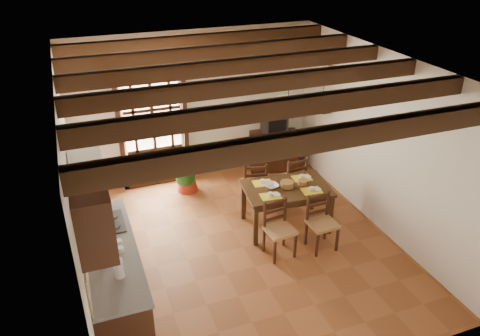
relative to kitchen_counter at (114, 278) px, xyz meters
name	(u,v)px	position (x,y,z in m)	size (l,w,h in m)	color
ground_plane	(243,247)	(1.96, 0.60, -0.47)	(5.00, 5.00, 0.00)	brown
room_shell	(243,138)	(1.96, 0.60, 1.34)	(4.52, 5.02, 2.81)	silver
ceiling_beams	(244,75)	(1.96, 0.60, 2.22)	(4.50, 4.34, 0.20)	black
french_door	(153,125)	(1.16, 3.05, 0.70)	(1.26, 0.11, 2.32)	white
kitchen_counter	(114,278)	(0.00, 0.00, 0.00)	(0.64, 2.25, 1.38)	black
upper_cabinet	(93,216)	(-0.12, -0.70, 1.38)	(0.35, 0.80, 0.70)	black
range_hood	(87,170)	(-0.09, 0.55, 1.26)	(0.38, 0.60, 0.54)	white
counter_items	(108,242)	(0.00, 0.09, 0.49)	(0.50, 1.43, 0.25)	black
dining_table	(286,192)	(2.80, 0.91, 0.16)	(1.42, 1.00, 0.72)	#372212
chair_near_left	(279,239)	(2.40, 0.27, -0.20)	(0.43, 0.42, 0.87)	#AC7849
chair_near_right	(321,232)	(3.06, 0.19, -0.20)	(0.42, 0.40, 0.87)	#AC7849
chair_far_left	(254,193)	(2.55, 1.62, -0.19)	(0.49, 0.47, 0.89)	#AC7849
chair_far_right	(291,188)	(3.21, 1.55, -0.19)	(0.47, 0.45, 0.91)	#AC7849
table_setting	(287,187)	(2.80, 0.91, 0.25)	(0.97, 0.65, 0.09)	yellow
table_bowl	(271,186)	(2.57, 0.98, 0.28)	(0.22, 0.22, 0.05)	white
sideboard	(273,151)	(3.44, 2.83, -0.08)	(0.92, 0.42, 0.78)	black
crt_tv	(274,124)	(3.44, 2.82, 0.50)	(0.48, 0.44, 0.38)	black
fuse_box	(271,81)	(3.46, 3.08, 1.28)	(0.25, 0.03, 0.32)	white
plant_pot	(188,185)	(1.61, 2.58, -0.36)	(0.39, 0.39, 0.24)	maroon
potted_plant	(186,163)	(1.61, 2.58, 0.10)	(1.82, 1.56, 2.02)	#144C19
wall_shelf	(322,103)	(4.10, 2.20, 1.04)	(0.20, 0.42, 0.20)	black
shelf_vase	(323,96)	(4.10, 2.20, 1.18)	(0.15, 0.15, 0.15)	#B2BFB2
shelf_flowers	(324,85)	(4.10, 2.20, 1.38)	(0.14, 0.14, 0.36)	yellow
framed_picture	(329,74)	(4.18, 2.20, 1.58)	(0.03, 0.32, 0.32)	brown
pendant_lamp	(288,103)	(2.80, 1.01, 1.60)	(0.36, 0.36, 0.84)	black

